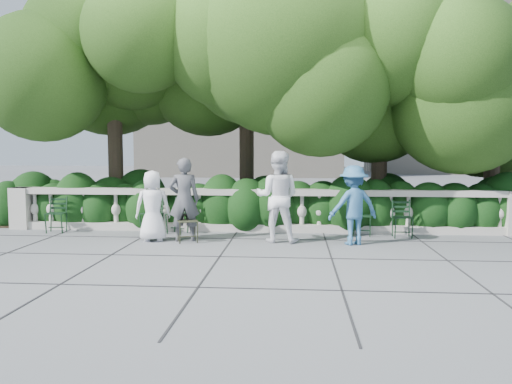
# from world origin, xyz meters

# --- Properties ---
(ground) EXTENTS (90.00, 90.00, 0.00)m
(ground) POSITION_xyz_m (0.00, 0.00, 0.00)
(ground) COLOR #56585E
(ground) RESTS_ON ground
(balustrade) EXTENTS (12.00, 0.44, 1.00)m
(balustrade) POSITION_xyz_m (0.00, 1.80, 0.49)
(balustrade) COLOR #9E998E
(balustrade) RESTS_ON ground
(shrub_hedge) EXTENTS (15.00, 2.60, 1.70)m
(shrub_hedge) POSITION_xyz_m (0.00, 3.00, 0.00)
(shrub_hedge) COLOR black
(shrub_hedge) RESTS_ON ground
(tree_canopy) EXTENTS (15.04, 6.52, 6.78)m
(tree_canopy) POSITION_xyz_m (0.69, 3.19, 3.96)
(tree_canopy) COLOR #3F3023
(tree_canopy) RESTS_ON ground
(chair_a) EXTENTS (0.50, 0.53, 0.84)m
(chair_a) POSITION_xyz_m (-4.65, 1.13, 0.00)
(chair_a) COLOR black
(chair_a) RESTS_ON ground
(chair_b) EXTENTS (0.58, 0.61, 0.84)m
(chair_b) POSITION_xyz_m (-1.89, 1.25, 0.00)
(chair_b) COLOR black
(chair_b) RESTS_ON ground
(chair_c) EXTENTS (0.59, 0.61, 0.84)m
(chair_c) POSITION_xyz_m (-2.51, 1.29, 0.00)
(chair_c) COLOR black
(chair_c) RESTS_ON ground
(chair_e) EXTENTS (0.44, 0.48, 0.84)m
(chair_e) POSITION_xyz_m (3.19, 1.10, 0.00)
(chair_e) COLOR black
(chair_e) RESTS_ON ground
(chair_f) EXTENTS (0.51, 0.54, 0.84)m
(chair_f) POSITION_xyz_m (2.32, 1.27, 0.00)
(chair_f) COLOR black
(chair_f) RESTS_ON ground
(chair_weathered) EXTENTS (0.58, 0.60, 0.84)m
(chair_weathered) POSITION_xyz_m (-1.32, 0.19, 0.00)
(chair_weathered) COLOR black
(chair_weathered) RESTS_ON ground
(person_businessman) EXTENTS (0.83, 0.65, 1.49)m
(person_businessman) POSITION_xyz_m (-2.13, 0.41, 0.74)
(person_businessman) COLOR white
(person_businessman) RESTS_ON ground
(person_woman_grey) EXTENTS (0.71, 0.55, 1.75)m
(person_woman_grey) POSITION_xyz_m (-1.47, 0.49, 0.88)
(person_woman_grey) COLOR #46464B
(person_woman_grey) RESTS_ON ground
(person_casual_man) EXTENTS (1.01, 0.83, 1.89)m
(person_casual_man) POSITION_xyz_m (0.49, 0.55, 0.95)
(person_casual_man) COLOR white
(person_casual_man) RESTS_ON ground
(person_older_blue) EXTENTS (1.18, 0.91, 1.60)m
(person_older_blue) POSITION_xyz_m (2.02, 0.37, 0.80)
(person_older_blue) COLOR #306491
(person_older_blue) RESTS_ON ground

